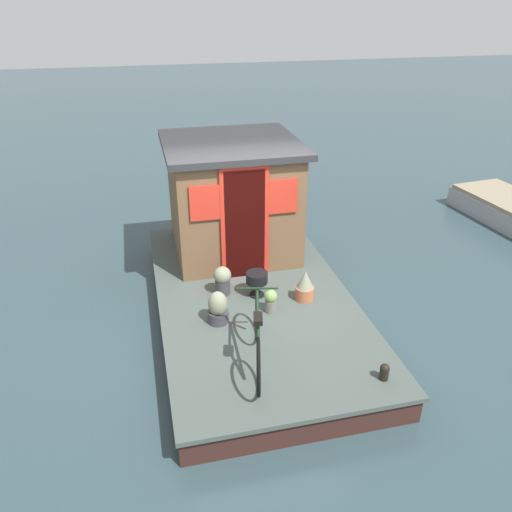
% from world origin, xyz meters
% --- Properties ---
extents(ground_plane, '(60.00, 60.00, 0.00)m').
position_xyz_m(ground_plane, '(0.00, 0.00, 0.00)').
color(ground_plane, '#2D4247').
extents(houseboat_deck, '(5.14, 2.74, 0.40)m').
position_xyz_m(houseboat_deck, '(0.00, 0.00, 0.20)').
color(houseboat_deck, '#424C47').
rests_on(houseboat_deck, ground_plane).
extents(houseboat_cabin, '(2.07, 2.11, 1.86)m').
position_xyz_m(houseboat_cabin, '(1.46, 0.00, 1.34)').
color(houseboat_cabin, brown).
rests_on(houseboat_cabin, houseboat_deck).
extents(bicycle, '(1.59, 0.53, 0.77)m').
position_xyz_m(bicycle, '(-1.54, 0.30, 0.76)').
color(bicycle, black).
rests_on(bicycle, houseboat_deck).
extents(potted_plant_basil, '(0.28, 0.28, 0.45)m').
position_xyz_m(potted_plant_basil, '(-0.62, 0.61, 0.61)').
color(potted_plant_basil, '#38383D').
rests_on(potted_plant_basil, houseboat_deck).
extents(potted_plant_lavender, '(0.26, 0.26, 0.45)m').
position_xyz_m(potted_plant_lavender, '(-0.35, -0.67, 0.61)').
color(potted_plant_lavender, '#B2603D').
rests_on(potted_plant_lavender, houseboat_deck).
extents(potted_plant_sage, '(0.25, 0.25, 0.43)m').
position_xyz_m(potted_plant_sage, '(0.08, 0.43, 0.63)').
color(potted_plant_sage, '#38383D').
rests_on(potted_plant_sage, houseboat_deck).
extents(potted_plant_ivy, '(0.18, 0.18, 0.33)m').
position_xyz_m(potted_plant_ivy, '(-0.54, -0.13, 0.57)').
color(potted_plant_ivy, slate).
rests_on(potted_plant_ivy, houseboat_deck).
extents(charcoal_grill, '(0.31, 0.31, 0.37)m').
position_xyz_m(charcoal_grill, '(-0.09, -0.04, 0.67)').
color(charcoal_grill, black).
rests_on(charcoal_grill, houseboat_deck).
extents(mooring_bollard, '(0.11, 0.11, 0.21)m').
position_xyz_m(mooring_bollard, '(-2.17, -1.02, 0.51)').
color(mooring_bollard, black).
rests_on(mooring_bollard, houseboat_deck).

